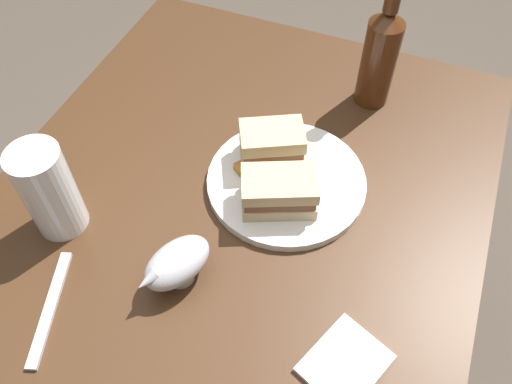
{
  "coord_description": "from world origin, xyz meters",
  "views": [
    {
      "loc": [
        0.43,
        0.23,
        1.46
      ],
      "look_at": [
        -0.06,
        0.03,
        0.79
      ],
      "focal_mm": 37.0,
      "sensor_mm": 36.0,
      "label": 1
    }
  ],
  "objects_px": {
    "sandwich_half_left": "(272,145)",
    "cider_bottle": "(380,54)",
    "plate": "(286,182)",
    "napkin": "(345,363)",
    "sandwich_half_right": "(279,191)",
    "pint_glass": "(51,195)",
    "gravy_boat": "(176,264)",
    "fork": "(50,308)"
  },
  "relations": [
    {
      "from": "sandwich_half_left",
      "to": "cider_bottle",
      "type": "height_order",
      "value": "cider_bottle"
    },
    {
      "from": "plate",
      "to": "napkin",
      "type": "distance_m",
      "value": 0.32
    },
    {
      "from": "plate",
      "to": "sandwich_half_right",
      "type": "bearing_deg",
      "value": 5.35
    },
    {
      "from": "sandwich_half_right",
      "to": "pint_glass",
      "type": "distance_m",
      "value": 0.35
    },
    {
      "from": "plate",
      "to": "napkin",
      "type": "height_order",
      "value": "plate"
    },
    {
      "from": "plate",
      "to": "napkin",
      "type": "bearing_deg",
      "value": 34.34
    },
    {
      "from": "sandwich_half_left",
      "to": "sandwich_half_right",
      "type": "bearing_deg",
      "value": 27.36
    },
    {
      "from": "plate",
      "to": "cider_bottle",
      "type": "relative_size",
      "value": 1.0
    },
    {
      "from": "sandwich_half_right",
      "to": "gravy_boat",
      "type": "xyz_separation_m",
      "value": [
        0.17,
        -0.09,
        -0.01
      ]
    },
    {
      "from": "plate",
      "to": "pint_glass",
      "type": "height_order",
      "value": "pint_glass"
    },
    {
      "from": "sandwich_half_left",
      "to": "pint_glass",
      "type": "xyz_separation_m",
      "value": [
        0.24,
        -0.27,
        0.02
      ]
    },
    {
      "from": "cider_bottle",
      "to": "fork",
      "type": "xyz_separation_m",
      "value": [
        0.6,
        -0.32,
        -0.1
      ]
    },
    {
      "from": "plate",
      "to": "fork",
      "type": "xyz_separation_m",
      "value": [
        0.34,
        -0.24,
        -0.0
      ]
    },
    {
      "from": "gravy_boat",
      "to": "cider_bottle",
      "type": "xyz_separation_m",
      "value": [
        -0.49,
        0.17,
        0.07
      ]
    },
    {
      "from": "sandwich_half_left",
      "to": "sandwich_half_right",
      "type": "relative_size",
      "value": 0.92
    },
    {
      "from": "napkin",
      "to": "fork",
      "type": "height_order",
      "value": "napkin"
    },
    {
      "from": "sandwich_half_right",
      "to": "sandwich_half_left",
      "type": "bearing_deg",
      "value": -152.64
    },
    {
      "from": "sandwich_half_left",
      "to": "gravy_boat",
      "type": "xyz_separation_m",
      "value": [
        0.26,
        -0.05,
        -0.01
      ]
    },
    {
      "from": "pint_glass",
      "to": "gravy_boat",
      "type": "distance_m",
      "value": 0.22
    },
    {
      "from": "sandwich_half_left",
      "to": "cider_bottle",
      "type": "xyz_separation_m",
      "value": [
        -0.23,
        0.12,
        0.06
      ]
    },
    {
      "from": "sandwich_half_left",
      "to": "napkin",
      "type": "bearing_deg",
      "value": 36.49
    },
    {
      "from": "sandwich_half_right",
      "to": "napkin",
      "type": "bearing_deg",
      "value": 39.81
    },
    {
      "from": "plate",
      "to": "sandwich_half_right",
      "type": "height_order",
      "value": "sandwich_half_right"
    },
    {
      "from": "plate",
      "to": "gravy_boat",
      "type": "xyz_separation_m",
      "value": [
        0.23,
        -0.09,
        0.03
      ]
    },
    {
      "from": "cider_bottle",
      "to": "gravy_boat",
      "type": "bearing_deg",
      "value": -18.91
    },
    {
      "from": "sandwich_half_left",
      "to": "pint_glass",
      "type": "bearing_deg",
      "value": -47.98
    },
    {
      "from": "sandwich_half_left",
      "to": "fork",
      "type": "xyz_separation_m",
      "value": [
        0.38,
        -0.2,
        -0.05
      ]
    },
    {
      "from": "napkin",
      "to": "fork",
      "type": "bearing_deg",
      "value": -79.1
    },
    {
      "from": "gravy_boat",
      "to": "sandwich_half_left",
      "type": "bearing_deg",
      "value": 169.64
    },
    {
      "from": "plate",
      "to": "cider_bottle",
      "type": "xyz_separation_m",
      "value": [
        -0.26,
        0.08,
        0.1
      ]
    },
    {
      "from": "pint_glass",
      "to": "sandwich_half_right",
      "type": "bearing_deg",
      "value": 116.04
    },
    {
      "from": "pint_glass",
      "to": "napkin",
      "type": "distance_m",
      "value": 0.49
    },
    {
      "from": "sandwich_half_left",
      "to": "sandwich_half_right",
      "type": "xyz_separation_m",
      "value": [
        0.09,
        0.05,
        -0.0
      ]
    },
    {
      "from": "pint_glass",
      "to": "cider_bottle",
      "type": "relative_size",
      "value": 0.61
    },
    {
      "from": "sandwich_half_right",
      "to": "fork",
      "type": "height_order",
      "value": "sandwich_half_right"
    },
    {
      "from": "pint_glass",
      "to": "fork",
      "type": "bearing_deg",
      "value": 27.25
    },
    {
      "from": "cider_bottle",
      "to": "sandwich_half_left",
      "type": "bearing_deg",
      "value": -27.74
    },
    {
      "from": "gravy_boat",
      "to": "cider_bottle",
      "type": "distance_m",
      "value": 0.52
    },
    {
      "from": "sandwich_half_right",
      "to": "pint_glass",
      "type": "relative_size",
      "value": 0.85
    },
    {
      "from": "sandwich_half_left",
      "to": "fork",
      "type": "relative_size",
      "value": 0.7
    },
    {
      "from": "sandwich_half_left",
      "to": "cider_bottle",
      "type": "relative_size",
      "value": 0.47
    },
    {
      "from": "sandwich_half_right",
      "to": "cider_bottle",
      "type": "bearing_deg",
      "value": 166.73
    }
  ]
}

